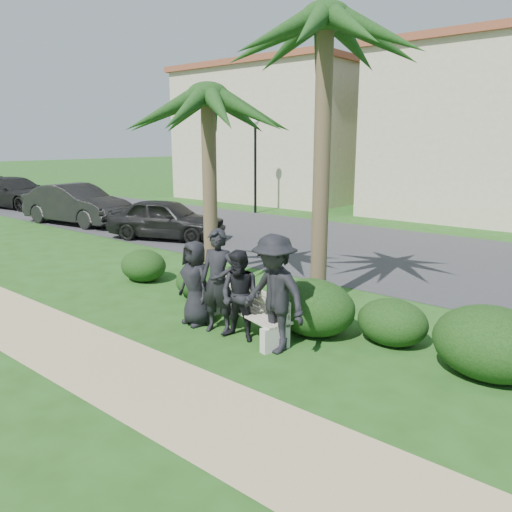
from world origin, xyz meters
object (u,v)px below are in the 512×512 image
at_px(man_a, 195,283).
at_px(man_d, 274,294).
at_px(man_b, 218,281).
at_px(car_c, 15,193).
at_px(street_lamp, 255,148).
at_px(palm_left, 208,97).
at_px(man_c, 240,296).
at_px(car_b, 76,204).
at_px(car_a, 166,219).
at_px(palm_right, 326,22).
at_px(park_bench, 242,312).

bearing_deg(man_a, man_d, 8.18).
height_order(man_b, man_d, man_d).
relative_size(man_b, car_c, 0.35).
bearing_deg(street_lamp, palm_left, -54.99).
height_order(man_c, car_c, man_c).
height_order(street_lamp, car_b, street_lamp).
xyz_separation_m(street_lamp, man_a, (8.42, -11.76, -2.18)).
xyz_separation_m(man_a, man_b, (0.58, -0.00, 0.14)).
bearing_deg(street_lamp, car_c, -149.20).
xyz_separation_m(man_b, palm_left, (-2.15, 1.99, 3.24)).
distance_m(street_lamp, man_c, 15.34).
bearing_deg(car_a, palm_left, -142.08).
bearing_deg(car_c, man_d, -114.62).
height_order(man_b, palm_right, palm_right).
bearing_deg(car_c, park_bench, -114.44).
bearing_deg(man_a, car_b, 167.52).
distance_m(park_bench, car_b, 13.50).
bearing_deg(man_d, car_a, 155.25).
distance_m(street_lamp, car_b, 8.10).
bearing_deg(man_b, man_a, 161.75).
xyz_separation_m(man_d, car_c, (-20.63, 5.60, -0.19)).
distance_m(palm_right, car_c, 20.69).
relative_size(street_lamp, man_c, 2.81).
xyz_separation_m(man_d, car_a, (-8.49, 5.02, -0.26)).
height_order(park_bench, car_a, car_a).
relative_size(street_lamp, man_b, 2.37).
bearing_deg(man_c, man_d, -8.90).
xyz_separation_m(man_d, palm_left, (-3.38, 2.02, 3.21)).
distance_m(man_d, palm_left, 5.08).
relative_size(man_d, palm_left, 0.37).
height_order(man_d, palm_right, palm_right).
xyz_separation_m(man_b, car_b, (-12.45, 4.77, -0.12)).
relative_size(street_lamp, car_c, 0.84).
relative_size(park_bench, man_a, 1.49).
distance_m(man_a, car_b, 12.80).
bearing_deg(park_bench, man_c, -35.96).
relative_size(man_c, car_b, 0.32).
bearing_deg(man_a, palm_right, 74.25).
relative_size(man_a, man_d, 0.82).
relative_size(palm_left, car_b, 1.07).
height_order(man_c, car_a, man_c).
distance_m(man_d, car_c, 21.38).
bearing_deg(street_lamp, man_b, -52.59).
xyz_separation_m(park_bench, palm_left, (-2.42, 1.69, 3.81)).
xyz_separation_m(man_c, car_c, (-19.94, 5.61, -0.02)).
relative_size(man_a, car_b, 0.32).
relative_size(street_lamp, man_a, 2.79).
height_order(man_c, car_b, car_b).
distance_m(man_a, car_c, 19.62).
bearing_deg(palm_right, man_a, -115.12).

